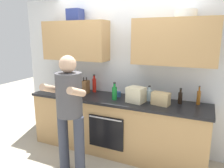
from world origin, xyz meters
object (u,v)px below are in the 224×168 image
(bottle_soda, at_px, (114,93))
(potted_herb, at_px, (61,81))
(bottle_vinegar, at_px, (65,87))
(bottle_soy, at_px, (180,97))
(person_standing, at_px, (69,106))
(bottle_water, at_px, (149,95))
(grocery_bag_bread, at_px, (161,99))
(bottle_syrup, at_px, (199,97))
(bottle_wine, at_px, (69,82))
(cup_stoneware, at_px, (135,95))
(bottle_hotsauce, at_px, (94,85))
(cup_ceramic, at_px, (80,89))
(grocery_bag_rice, at_px, (136,95))
(cup_tea, at_px, (118,94))
(knife_block, at_px, (85,87))

(bottle_soda, bearing_deg, potted_herb, 169.54)
(bottle_vinegar, bearing_deg, bottle_soy, 5.98)
(bottle_soy, bearing_deg, bottle_soda, -167.39)
(person_standing, height_order, bottle_water, person_standing)
(person_standing, xyz_separation_m, grocery_bag_bread, (1.04, 0.73, 0.03))
(bottle_water, bearing_deg, bottle_syrup, 9.78)
(bottle_water, bearing_deg, person_standing, -134.81)
(bottle_wine, bearing_deg, cup_stoneware, 0.01)
(person_standing, xyz_separation_m, bottle_soy, (1.29, 0.90, 0.04))
(bottle_soda, height_order, bottle_vinegar, bottle_vinegar)
(bottle_hotsauce, distance_m, bottle_soda, 0.58)
(cup_ceramic, bearing_deg, cup_stoneware, 0.19)
(bottle_soda, xyz_separation_m, grocery_bag_rice, (0.34, 0.02, 0.00))
(bottle_vinegar, relative_size, cup_tea, 3.24)
(bottle_wine, height_order, bottle_vinegar, bottle_wine)
(bottle_wine, xyz_separation_m, cup_ceramic, (0.23, -0.00, -0.10))
(bottle_wine, relative_size, bottle_water, 1.49)
(bottle_soda, xyz_separation_m, knife_block, (-0.60, 0.14, 0.00))
(bottle_water, bearing_deg, grocery_bag_rice, -138.57)
(bottle_syrup, bearing_deg, bottle_vinegar, -172.85)
(bottle_water, bearing_deg, bottle_soda, -162.05)
(bottle_soda, height_order, grocery_bag_rice, bottle_soda)
(cup_tea, xyz_separation_m, potted_herb, (-1.15, 0.04, 0.11))
(person_standing, height_order, bottle_vinegar, person_standing)
(person_standing, height_order, bottle_soy, person_standing)
(bottle_syrup, xyz_separation_m, potted_herb, (-2.34, -0.07, 0.04))
(bottle_hotsauce, distance_m, cup_ceramic, 0.27)
(person_standing, relative_size, bottle_vinegar, 5.88)
(bottle_vinegar, relative_size, grocery_bag_bread, 1.12)
(bottle_soda, height_order, bottle_water, bottle_soda)
(bottle_soda, distance_m, knife_block, 0.62)
(bottle_syrup, xyz_separation_m, grocery_bag_rice, (-0.85, -0.26, 0.01))
(bottle_water, bearing_deg, bottle_vinegar, -174.13)
(bottle_hotsauce, xyz_separation_m, cup_stoneware, (0.77, -0.06, -0.08))
(grocery_bag_bread, bearing_deg, bottle_wine, 173.83)
(bottle_vinegar, distance_m, grocery_bag_bread, 1.62)
(bottle_water, xyz_separation_m, bottle_vinegar, (-1.42, -0.15, 0.02))
(bottle_soda, relative_size, cup_ceramic, 2.90)
(grocery_bag_bread, bearing_deg, bottle_water, 149.15)
(cup_ceramic, distance_m, potted_herb, 0.41)
(grocery_bag_bread, distance_m, grocery_bag_rice, 0.36)
(bottle_soda, height_order, grocery_bag_bread, bottle_soda)
(bottle_water, relative_size, grocery_bag_rice, 0.94)
(bottle_soda, xyz_separation_m, potted_herb, (-1.16, 0.21, 0.04))
(potted_herb, bearing_deg, cup_tea, -1.96)
(potted_herb, bearing_deg, bottle_wine, 3.79)
(cup_tea, distance_m, grocery_bag_rice, 0.39)
(bottle_syrup, relative_size, potted_herb, 1.03)
(person_standing, relative_size, bottle_hotsauce, 5.28)
(knife_block, distance_m, grocery_bag_bread, 1.30)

